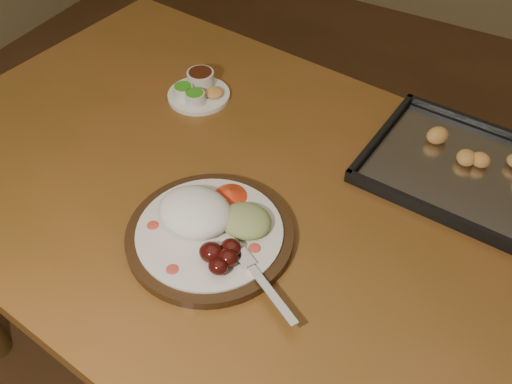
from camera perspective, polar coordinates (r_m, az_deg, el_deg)
The scene contains 5 objects.
ground at distance 1.82m, azimuth 4.67°, elevation -12.40°, with size 4.00×4.00×0.00m, color brown.
dining_table at distance 1.16m, azimuth 0.56°, elevation -3.77°, with size 1.60×1.07×0.75m.
dinner_plate at distance 1.01m, azimuth -4.64°, elevation -3.50°, with size 0.37×0.30×0.07m.
condiment_saucer at distance 1.33m, azimuth -5.82°, elevation 10.11°, with size 0.14×0.14×0.05m.
baking_tray at distance 1.20m, azimuth 21.05°, elevation 1.79°, with size 0.44×0.34×0.04m.
Camera 1 is at (0.34, -0.91, 1.54)m, focal length 40.00 mm.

